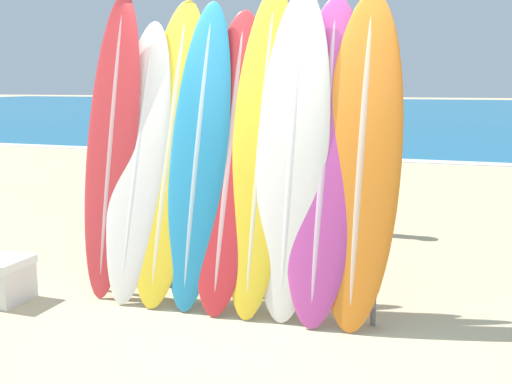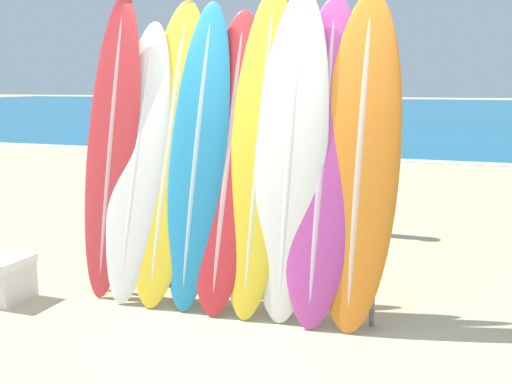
# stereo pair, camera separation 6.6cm
# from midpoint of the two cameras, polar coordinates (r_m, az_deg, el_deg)

# --- Properties ---
(ground_plane) EXTENTS (160.00, 160.00, 0.00)m
(ground_plane) POSITION_cam_midpoint_polar(r_m,az_deg,el_deg) (4.71, -2.05, -12.38)
(ground_plane) COLOR #CCB789
(ocean_water) EXTENTS (120.00, 60.00, 0.01)m
(ocean_water) POSITION_cam_midpoint_polar(r_m,az_deg,el_deg) (43.92, 17.71, 7.42)
(ocean_water) COLOR #146693
(ocean_water) RESTS_ON ground_plane
(surfboard_rack) EXTENTS (2.48, 0.04, 0.81)m
(surfboard_rack) POSITION_cam_midpoint_polar(r_m,az_deg,el_deg) (4.91, -2.77, -5.96)
(surfboard_rack) COLOR slate
(surfboard_rack) RESTS_ON ground_plane
(surfboard_slot_0) EXTENTS (0.49, 0.65, 2.60)m
(surfboard_slot_0) POSITION_cam_midpoint_polar(r_m,az_deg,el_deg) (5.32, -13.21, 4.48)
(surfboard_slot_0) COLOR red
(surfboard_slot_0) RESTS_ON ground_plane
(surfboard_slot_1) EXTENTS (0.53, 0.81, 2.36)m
(surfboard_slot_1) POSITION_cam_midpoint_polar(r_m,az_deg,el_deg) (5.20, -10.79, 3.10)
(surfboard_slot_1) COLOR silver
(surfboard_slot_1) RESTS_ON ground_plane
(surfboard_slot_2) EXTENTS (0.60, 0.89, 2.54)m
(surfboard_slot_2) POSITION_cam_midpoint_polar(r_m,az_deg,el_deg) (5.10, -7.90, 4.05)
(surfboard_slot_2) COLOR yellow
(surfboard_slot_2) RESTS_ON ground_plane
(surfboard_slot_3) EXTENTS (0.50, 0.78, 2.51)m
(surfboard_slot_3) POSITION_cam_midpoint_polar(r_m,az_deg,el_deg) (4.94, -5.17, 3.72)
(surfboard_slot_3) COLOR teal
(surfboard_slot_3) RESTS_ON ground_plane
(surfboard_slot_4) EXTENTS (0.56, 0.83, 2.43)m
(surfboard_slot_4) POSITION_cam_midpoint_polar(r_m,az_deg,el_deg) (4.85, -2.23, 3.18)
(surfboard_slot_4) COLOR red
(surfboard_slot_4) RESTS_ON ground_plane
(surfboard_slot_5) EXTENTS (0.52, 0.82, 2.61)m
(surfboard_slot_5) POSITION_cam_midpoint_polar(r_m,az_deg,el_deg) (4.76, 0.75, 4.10)
(surfboard_slot_5) COLOR yellow
(surfboard_slot_5) RESTS_ON ground_plane
(surfboard_slot_6) EXTENTS (0.58, 0.66, 2.56)m
(surfboard_slot_6) POSITION_cam_midpoint_polar(r_m,az_deg,el_deg) (4.64, 3.74, 3.61)
(surfboard_slot_6) COLOR silver
(surfboard_slot_6) RESTS_ON ground_plane
(surfboard_slot_7) EXTENTS (0.59, 0.79, 2.50)m
(surfboard_slot_7) POSITION_cam_midpoint_polar(r_m,az_deg,el_deg) (4.60, 6.78, 3.17)
(surfboard_slot_7) COLOR #B23D8E
(surfboard_slot_7) RESTS_ON ground_plane
(surfboard_slot_8) EXTENTS (0.60, 0.70, 2.51)m
(surfboard_slot_8) POSITION_cam_midpoint_polar(r_m,az_deg,el_deg) (4.54, 10.25, 3.06)
(surfboard_slot_8) COLOR orange
(surfboard_slot_8) RESTS_ON ground_plane
(person_near_water) EXTENTS (0.28, 0.23, 1.63)m
(person_near_water) POSITION_cam_midpoint_polar(r_m,az_deg,el_deg) (9.01, -6.75, 4.32)
(person_near_water) COLOR #846047
(person_near_water) RESTS_ON ground_plane
(person_mid_beach) EXTENTS (0.25, 0.28, 1.66)m
(person_mid_beach) POSITION_cam_midpoint_polar(r_m,az_deg,el_deg) (7.86, -13.75, 3.33)
(person_mid_beach) COLOR tan
(person_mid_beach) RESTS_ON ground_plane
(person_far_left) EXTENTS (0.30, 0.24, 1.79)m
(person_far_left) POSITION_cam_midpoint_polar(r_m,az_deg,el_deg) (7.45, 7.02, 3.75)
(person_far_left) COLOR tan
(person_far_left) RESTS_ON ground_plane
(person_far_right) EXTENTS (0.27, 0.28, 1.66)m
(person_far_right) POSITION_cam_midpoint_polar(r_m,az_deg,el_deg) (12.33, 2.72, 6.04)
(person_far_right) COLOR #A87A5B
(person_far_right) RESTS_ON ground_plane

